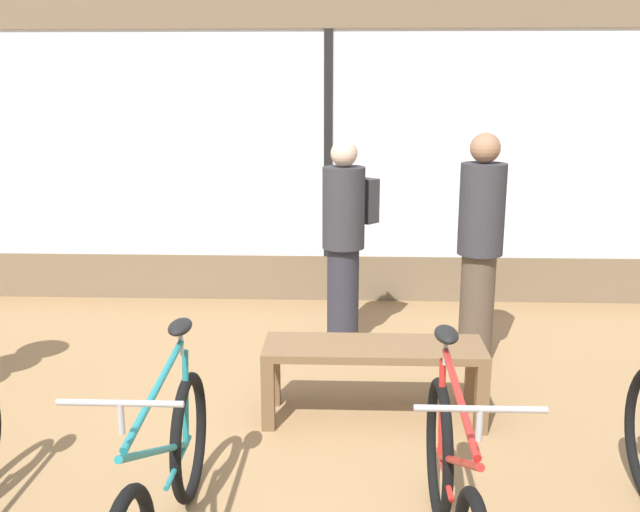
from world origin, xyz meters
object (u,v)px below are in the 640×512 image
(bicycle_left, at_px, (164,486))
(customer_near_rack, at_px, (480,245))
(bicycle_right, at_px, (453,498))
(display_bench, at_px, (374,359))
(customer_by_window, at_px, (345,237))

(bicycle_left, xyz_separation_m, customer_near_rack, (1.81, 2.45, 0.56))
(bicycle_left, bearing_deg, bicycle_right, -3.16)
(display_bench, distance_m, customer_by_window, 1.46)
(bicycle_left, distance_m, display_bench, 1.75)
(bicycle_right, bearing_deg, display_bench, 100.71)
(bicycle_left, distance_m, customer_near_rack, 3.10)
(customer_by_window, bearing_deg, bicycle_right, -80.53)
(display_bench, bearing_deg, bicycle_right, -79.29)
(bicycle_left, relative_size, bicycle_right, 1.02)
(customer_near_rack, bearing_deg, display_bench, -129.31)
(bicycle_right, relative_size, customer_by_window, 1.01)
(display_bench, height_order, customer_by_window, customer_by_window)
(customer_near_rack, bearing_deg, customer_by_window, 160.74)
(customer_by_window, bearing_deg, customer_near_rack, -19.26)
(display_bench, xyz_separation_m, customer_by_window, (-0.19, 1.36, 0.50))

